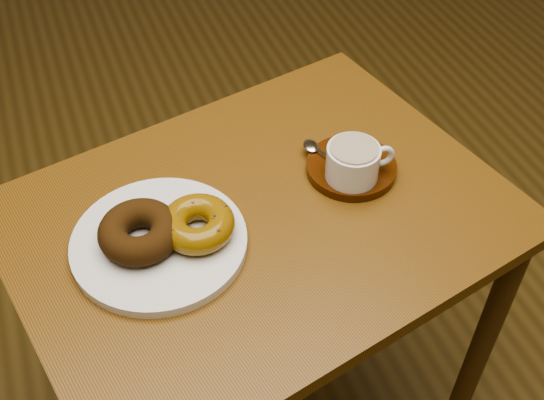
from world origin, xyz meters
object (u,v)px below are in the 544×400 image
object	(u,v)px
donut_plate	(159,242)
saucer	(351,168)
coffee_cup	(354,162)
cafe_table	(261,259)

from	to	relation	value
donut_plate	saucer	size ratio (longest dim) A/B	1.76
saucer	donut_plate	bearing A→B (deg)	-172.23
coffee_cup	saucer	bearing A→B (deg)	72.74
donut_plate	saucer	distance (m)	0.33
donut_plate	cafe_table	bearing A→B (deg)	3.90
cafe_table	saucer	world-z (taller)	saucer
donut_plate	saucer	world-z (taller)	same
saucer	coffee_cup	xyz separation A→B (m)	(-0.01, -0.02, 0.04)
donut_plate	coffee_cup	world-z (taller)	coffee_cup
cafe_table	coffee_cup	xyz separation A→B (m)	(0.16, 0.01, 0.16)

